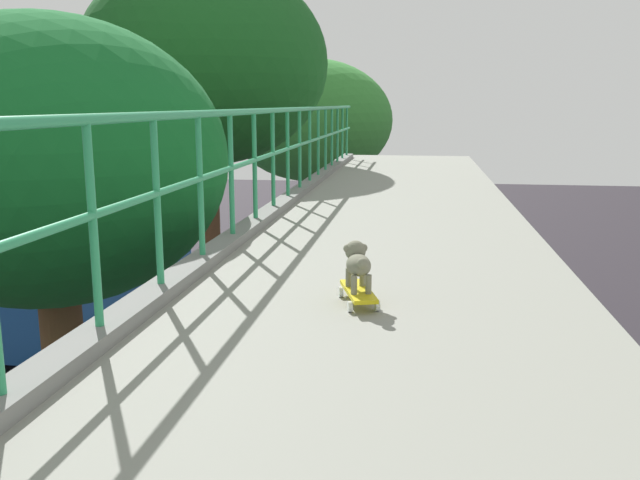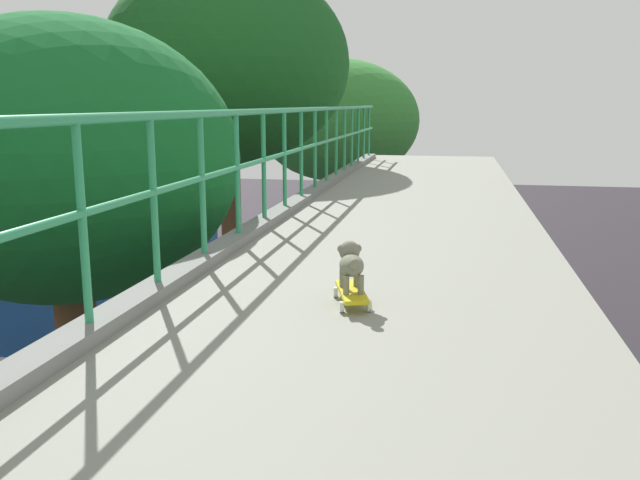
{
  "view_description": "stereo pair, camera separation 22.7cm",
  "coord_description": "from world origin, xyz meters",
  "px_view_note": "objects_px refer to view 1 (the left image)",
  "views": [
    {
      "loc": [
        1.32,
        -1.39,
        7.06
      ],
      "look_at": [
        0.63,
        3.28,
        6.09
      ],
      "focal_mm": 37.78,
      "sensor_mm": 36.0,
      "label": 1
    },
    {
      "loc": [
        1.54,
        -1.35,
        7.06
      ],
      "look_at": [
        0.63,
        3.28,
        6.09
      ],
      "focal_mm": 37.78,
      "sensor_mm": 36.0,
      "label": 2
    }
  ],
  "objects_px": {
    "city_bus": "(101,258)",
    "toy_skateboard": "(358,293)",
    "car_black_fifth": "(52,468)",
    "small_dog": "(358,261)"
  },
  "relations": [
    {
      "from": "city_bus",
      "to": "toy_skateboard",
      "type": "height_order",
      "value": "toy_skateboard"
    },
    {
      "from": "car_black_fifth",
      "to": "toy_skateboard",
      "type": "height_order",
      "value": "toy_skateboard"
    },
    {
      "from": "toy_skateboard",
      "to": "small_dog",
      "type": "distance_m",
      "value": 0.19
    },
    {
      "from": "city_bus",
      "to": "toy_skateboard",
      "type": "relative_size",
      "value": 21.02
    },
    {
      "from": "city_bus",
      "to": "car_black_fifth",
      "type": "bearing_deg",
      "value": -68.5
    },
    {
      "from": "city_bus",
      "to": "toy_skateboard",
      "type": "distance_m",
      "value": 19.9
    },
    {
      "from": "car_black_fifth",
      "to": "city_bus",
      "type": "height_order",
      "value": "city_bus"
    },
    {
      "from": "car_black_fifth",
      "to": "city_bus",
      "type": "distance_m",
      "value": 11.33
    },
    {
      "from": "car_black_fifth",
      "to": "city_bus",
      "type": "xyz_separation_m",
      "value": [
        -4.12,
        10.47,
        1.31
      ]
    },
    {
      "from": "toy_skateboard",
      "to": "small_dog",
      "type": "height_order",
      "value": "small_dog"
    }
  ]
}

